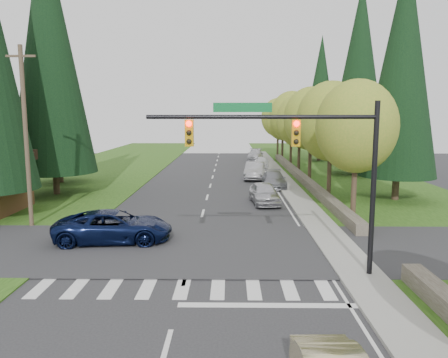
{
  "coord_description": "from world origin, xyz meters",
  "views": [
    {
      "loc": [
        1.72,
        -11.94,
        6.27
      ],
      "look_at": [
        1.42,
        11.66,
        2.8
      ],
      "focal_mm": 35.0,
      "sensor_mm": 36.0,
      "label": 1
    }
  ],
  "objects_px": {
    "suv_navy": "(114,226)",
    "parked_car_c": "(255,171)",
    "parked_car_a": "(264,193)",
    "parked_car_b": "(274,179)",
    "parked_car_d": "(262,162)",
    "parked_car_e": "(256,155)"
  },
  "relations": [
    {
      "from": "parked_car_a",
      "to": "parked_car_e",
      "type": "xyz_separation_m",
      "value": [
        1.16,
        30.1,
        -0.01
      ]
    },
    {
      "from": "parked_car_b",
      "to": "parked_car_c",
      "type": "relative_size",
      "value": 0.95
    },
    {
      "from": "parked_car_a",
      "to": "parked_car_d",
      "type": "xyz_separation_m",
      "value": [
        1.4,
        21.63,
        -0.1
      ]
    },
    {
      "from": "parked_car_b",
      "to": "parked_car_d",
      "type": "relative_size",
      "value": 1.22
    },
    {
      "from": "parked_car_d",
      "to": "suv_navy",
      "type": "bearing_deg",
      "value": -103.25
    },
    {
      "from": "suv_navy",
      "to": "parked_car_b",
      "type": "xyz_separation_m",
      "value": [
        9.62,
        16.7,
        -0.1
      ]
    },
    {
      "from": "suv_navy",
      "to": "parked_car_c",
      "type": "bearing_deg",
      "value": -26.09
    },
    {
      "from": "parked_car_c",
      "to": "parked_car_e",
      "type": "distance_m",
      "value": 18.05
    },
    {
      "from": "suv_navy",
      "to": "parked_car_a",
      "type": "distance_m",
      "value": 12.59
    },
    {
      "from": "parked_car_a",
      "to": "parked_car_b",
      "type": "height_order",
      "value": "parked_car_a"
    },
    {
      "from": "parked_car_c",
      "to": "parked_car_e",
      "type": "height_order",
      "value": "parked_car_c"
    },
    {
      "from": "parked_car_a",
      "to": "suv_navy",
      "type": "bearing_deg",
      "value": -136.36
    },
    {
      "from": "suv_navy",
      "to": "parked_car_d",
      "type": "xyz_separation_m",
      "value": [
        9.62,
        31.17,
        -0.13
      ]
    },
    {
      "from": "parked_car_c",
      "to": "parked_car_e",
      "type": "bearing_deg",
      "value": 93.66
    },
    {
      "from": "suv_navy",
      "to": "parked_car_a",
      "type": "xyz_separation_m",
      "value": [
        8.22,
        9.54,
        -0.03
      ]
    },
    {
      "from": "parked_car_a",
      "to": "parked_car_b",
      "type": "bearing_deg",
      "value": 73.32
    },
    {
      "from": "suv_navy",
      "to": "parked_car_e",
      "type": "relative_size",
      "value": 1.1
    },
    {
      "from": "parked_car_c",
      "to": "parked_car_d",
      "type": "height_order",
      "value": "parked_car_c"
    },
    {
      "from": "parked_car_a",
      "to": "parked_car_c",
      "type": "height_order",
      "value": "parked_car_c"
    },
    {
      "from": "parked_car_c",
      "to": "parked_car_d",
      "type": "xyz_separation_m",
      "value": [
        1.4,
        9.54,
        -0.16
      ]
    },
    {
      "from": "parked_car_d",
      "to": "parked_car_a",
      "type": "bearing_deg",
      "value": -89.8
    },
    {
      "from": "suv_navy",
      "to": "parked_car_e",
      "type": "bearing_deg",
      "value": -18.59
    }
  ]
}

